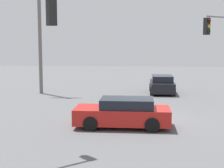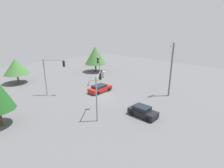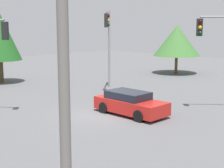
{
  "view_description": "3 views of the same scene",
  "coord_description": "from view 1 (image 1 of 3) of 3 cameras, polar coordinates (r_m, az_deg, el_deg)",
  "views": [
    {
      "loc": [
        0.26,
        17.92,
        4.18
      ],
      "look_at": [
        2.0,
        -2.23,
        1.67
      ],
      "focal_mm": 55.0,
      "sensor_mm": 36.0,
      "label": 1
    },
    {
      "loc": [
        -20.1,
        -21.83,
        11.6
      ],
      "look_at": [
        1.78,
        -1.12,
        2.0
      ],
      "focal_mm": 28.0,
      "sensor_mm": 36.0,
      "label": 2
    },
    {
      "loc": [
        14.87,
        -13.88,
        5.39
      ],
      "look_at": [
        1.77,
        -0.78,
        2.25
      ],
      "focal_mm": 55.0,
      "sensor_mm": 36.0,
      "label": 3
    }
  ],
  "objects": [
    {
      "name": "sedan_red",
      "position": [
        16.86,
        1.88,
        -4.83
      ],
      "size": [
        4.64,
        2.06,
        1.43
      ],
      "rotation": [
        0.0,
        0.0,
        -1.57
      ],
      "color": "red",
      "rests_on": "ground_plane"
    },
    {
      "name": "utility_pole_tall",
      "position": [
        28.1,
        -11.92,
        8.57
      ],
      "size": [
        2.2,
        0.28,
        9.39
      ],
      "color": "slate",
      "rests_on": "ground_plane"
    },
    {
      "name": "sedan_dark",
      "position": [
        28.14,
        8.32,
        -0.09
      ],
      "size": [
        1.97,
        4.0,
        1.46
      ],
      "rotation": [
        0.0,
        0.0,
        3.14
      ],
      "color": "black",
      "rests_on": "ground_plane"
    },
    {
      "name": "ground_plane",
      "position": [
        18.4,
        5.66,
        -6.08
      ],
      "size": [
        80.0,
        80.0,
        0.0
      ],
      "primitive_type": "plane",
      "color": "#5B5B5E"
    }
  ]
}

